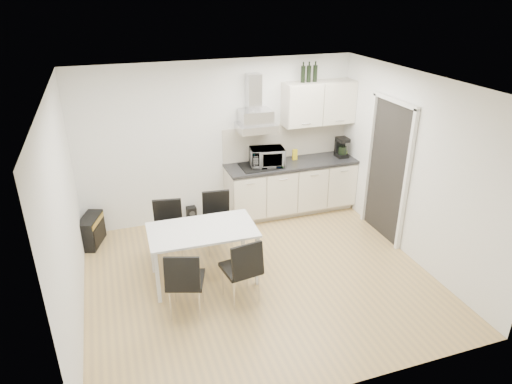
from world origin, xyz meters
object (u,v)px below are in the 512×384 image
Objects in this scene: chair_near_left at (186,281)px; floor_speaker at (192,214)px; kitchenette at (293,166)px; chair_near_right at (240,269)px; chair_far_right at (218,223)px; dining_table at (202,235)px; chair_far_left at (169,233)px; guitar_amp at (92,231)px.

chair_near_left is 2.35m from floor_speaker.
kitchenette is 2.63m from chair_near_right.
floor_speaker is at bearing -72.11° from chair_far_right.
chair_near_right is at bearing -58.92° from dining_table.
dining_table is 1.58× the size of chair_near_left.
chair_far_right reaches higher than floor_speaker.
chair_far_left is at bearing -158.12° from kitchenette.
guitar_amp is (-1.42, 1.41, -0.44)m from dining_table.
chair_near_left reaches higher than dining_table.
dining_table is at bearing 111.29° from chair_near_right.
guitar_amp is (-1.07, 2.02, -0.21)m from chair_near_left.
chair_near_left is 1.00× the size of chair_near_right.
chair_near_left is at bearing -105.25° from floor_speaker.
floor_speaker is at bearing 28.28° from guitar_amp.
chair_near_right is at bearing -88.21° from floor_speaker.
chair_far_left is at bearing 10.68° from chair_far_right.
floor_speaker is at bearing 95.85° from chair_near_left.
kitchenette is 2.86× the size of chair_far_right.
chair_far_left is 1.37m from chair_near_right.
chair_far_left is (-2.26, -0.91, -0.39)m from kitchenette.
chair_near_left is (-0.72, -1.26, 0.00)m from chair_far_right.
chair_far_left is 1.20m from chair_near_left.
guitar_amp is at bearing 136.18° from chair_near_left.
chair_near_right reaches higher than guitar_amp.
kitchenette is at bearing 44.71° from chair_near_right.
guitar_amp is at bearing -28.35° from chair_far_left.
kitchenette is 3.36m from guitar_amp.
chair_far_right is at bearing 79.90° from chair_near_right.
floor_speaker is (0.52, 1.07, -0.31)m from chair_far_left.
chair_far_right reaches higher than dining_table.
chair_near_left is at bearing -118.18° from dining_table.
chair_near_right is (0.70, -1.17, 0.00)m from chair_far_left.
dining_table is 1.58× the size of chair_far_right.
chair_far_left reaches higher than dining_table.
guitar_amp is (-1.79, 0.76, -0.21)m from chair_far_right.
kitchenette is 2.86× the size of chair_far_left.
chair_far_right is at bearing 61.63° from dining_table.
chair_far_left is 1.48× the size of guitar_amp.
chair_far_left reaches higher than floor_speaker.
chair_near_left is (-0.35, -0.61, -0.23)m from dining_table.
chair_near_left reaches higher than guitar_amp.
chair_far_left is 0.74m from chair_far_right.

